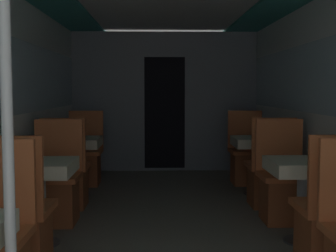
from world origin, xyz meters
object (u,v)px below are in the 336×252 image
object	(u,v)px
chair_right_far_2	(247,162)
chair_left_near_1	(17,232)
chair_right_near_2	(269,180)
chair_right_far_1	(283,191)
chair_left_far_1	(55,192)
chair_left_near_2	(67,181)
chair_right_near_1	(331,229)
support_pole_left_0	(8,136)
chair_left_far_2	(84,163)
dining_table_right_2	(257,147)
dining_table_left_1	(39,175)
dining_table_right_1	(304,174)
dining_table_left_2	(76,147)

from	to	relation	value
chair_right_far_2	chair_left_near_1	bearing A→B (deg)	54.28
chair_right_near_2	chair_right_far_1	bearing A→B (deg)	-90.00
chair_left_far_1	chair_left_near_2	xyz separation A→B (m)	(0.00, 0.59, 0.00)
chair_right_far_2	chair_right_near_1	bearing A→B (deg)	90.00
support_pole_left_0	chair_right_near_2	world-z (taller)	support_pole_left_0
chair_left_far_2	chair_right_near_1	bearing A→B (deg)	125.72
dining_table_right_2	chair_right_far_1	bearing A→B (deg)	-90.00
dining_table_left_1	chair_right_far_1	xyz separation A→B (m)	(2.23, 0.63, -0.29)
chair_left_near_2	dining_table_right_1	bearing A→B (deg)	-28.57
chair_left_near_1	chair_right_far_1	size ratio (longest dim) A/B	1.00
dining_table_right_2	chair_right_near_2	distance (m)	0.69
chair_left_far_2	dining_table_right_1	world-z (taller)	chair_left_far_2
chair_left_near_1	chair_left_far_1	distance (m)	1.26
chair_right_far_1	chair_right_near_2	xyz separation A→B (m)	(0.00, 0.59, 0.00)
chair_right_near_1	chair_right_far_1	distance (m)	1.26
support_pole_left_0	chair_right_far_1	xyz separation A→B (m)	(1.89, 2.47, -0.80)
chair_right_near_1	dining_table_right_2	size ratio (longest dim) A/B	1.42
dining_table_right_1	chair_right_near_1	bearing A→B (deg)	-90.00
chair_left_far_2	chair_left_near_2	bearing A→B (deg)	90.00
support_pole_left_0	chair_right_near_2	xyz separation A→B (m)	(1.89, 3.06, -0.80)
dining_table_left_2	chair_right_near_1	size ratio (longest dim) A/B	0.71
chair_right_near_2	support_pole_left_0	bearing A→B (deg)	-121.76
chair_left_near_2	dining_table_right_2	bearing A→B (deg)	15.75
dining_table_left_2	chair_right_near_2	world-z (taller)	chair_right_near_2
chair_left_near_2	chair_right_near_2	size ratio (longest dim) A/B	1.00
dining_table_left_1	chair_right_near_2	world-z (taller)	chair_right_near_2
chair_left_far_2	chair_right_far_1	xyz separation A→B (m)	(2.23, -1.84, 0.00)
dining_table_left_1	dining_table_left_2	distance (m)	1.84
chair_right_far_2	dining_table_right_2	bearing A→B (deg)	90.00
chair_left_near_2	chair_right_near_1	size ratio (longest dim) A/B	1.00
chair_left_far_2	dining_table_right_2	world-z (taller)	chair_left_far_2
chair_right_far_1	dining_table_left_1	bearing A→B (deg)	15.75
dining_table_left_1	dining_table_right_1	size ratio (longest dim) A/B	1.00
chair_left_near_1	dining_table_left_1	bearing A→B (deg)	90.00
chair_right_far_1	chair_left_far_2	bearing A→B (deg)	-39.57
chair_right_near_1	chair_left_near_1	bearing A→B (deg)	180.00
chair_left_near_2	chair_right_far_1	world-z (taller)	same
chair_left_far_2	chair_right_near_2	size ratio (longest dim) A/B	1.00
support_pole_left_0	chair_right_far_1	distance (m)	3.21
chair_right_near_1	support_pole_left_0	bearing A→B (deg)	-147.32
chair_right_near_1	chair_right_far_2	xyz separation A→B (m)	(0.00, 3.10, 0.00)
chair_left_near_2	chair_right_far_2	xyz separation A→B (m)	(2.23, 1.26, 0.00)
chair_left_near_2	chair_left_far_1	bearing A→B (deg)	-90.00
chair_left_near_2	chair_right_far_2	bearing A→B (deg)	29.42
support_pole_left_0	dining_table_right_1	bearing A→B (deg)	44.24
chair_left_near_1	dining_table_right_2	size ratio (longest dim) A/B	1.42
chair_right_near_1	dining_table_left_1	bearing A→B (deg)	164.25
chair_right_far_1	chair_right_far_2	distance (m)	1.84
support_pole_left_0	dining_table_right_2	size ratio (longest dim) A/B	3.11
dining_table_right_1	chair_right_near_2	distance (m)	1.25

